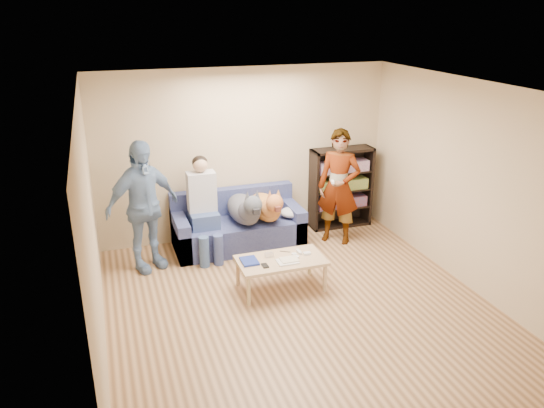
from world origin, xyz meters
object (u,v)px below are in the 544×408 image
object	(u,v)px
bookshelf	(341,186)
person_standing_left	(143,207)
sofa	(237,228)
person_seated	(203,204)
dog_gray	(245,209)
coffee_table	(281,262)
person_standing_right	(339,187)
dog_tan	(267,207)
camera_silver	(269,255)
notebook_blue	(249,261)

from	to	relation	value
bookshelf	person_standing_left	bearing A→B (deg)	-170.00
sofa	person_seated	world-z (taller)	person_seated
person_standing_left	dog_gray	world-z (taller)	person_standing_left
dog_gray	coffee_table	distance (m)	1.30
person_standing_left	sofa	distance (m)	1.55
person_standing_left	coffee_table	distance (m)	2.00
person_standing_left	person_standing_right	bearing A→B (deg)	-24.59
person_standing_left	sofa	xyz separation A→B (m)	(1.38, 0.33, -0.62)
sofa	dog_gray	xyz separation A→B (m)	(0.07, -0.20, 0.37)
dog_tan	bookshelf	world-z (taller)	bookshelf
person_seated	dog_gray	xyz separation A→B (m)	(0.60, -0.08, -0.12)
camera_silver	bookshelf	bearing A→B (deg)	42.23
person_standing_right	dog_gray	size ratio (longest dim) A/B	1.39
person_seated	bookshelf	distance (m)	2.35
notebook_blue	dog_gray	bearing A→B (deg)	76.36
person_standing_left	dog_gray	distance (m)	1.48
bookshelf	dog_tan	bearing A→B (deg)	-163.31
sofa	dog_tan	bearing A→B (deg)	-24.51
notebook_blue	bookshelf	size ratio (longest dim) A/B	0.20
notebook_blue	dog_gray	xyz separation A→B (m)	(0.29, 1.22, 0.22)
camera_silver	notebook_blue	bearing A→B (deg)	-165.96
dog_gray	bookshelf	size ratio (longest dim) A/B	0.97
dog_gray	coffee_table	size ratio (longest dim) A/B	1.15
camera_silver	bookshelf	world-z (taller)	bookshelf
dog_gray	dog_tan	xyz separation A→B (m)	(0.33, 0.02, -0.01)
dog_gray	coffee_table	xyz separation A→B (m)	(0.11, -1.27, -0.28)
notebook_blue	sofa	world-z (taller)	sofa
coffee_table	person_standing_right	bearing A→B (deg)	40.90
notebook_blue	coffee_table	distance (m)	0.41
notebook_blue	coffee_table	size ratio (longest dim) A/B	0.24
person_standing_right	person_seated	size ratio (longest dim) A/B	1.19
coffee_table	bookshelf	distance (m)	2.37
notebook_blue	dog_tan	bearing A→B (deg)	63.07
person_standing_left	person_seated	xyz separation A→B (m)	(0.85, 0.20, -0.13)
person_standing_left	person_seated	world-z (taller)	person_standing_left
person_standing_left	camera_silver	size ratio (longest dim) A/B	16.43
person_standing_right	person_seated	xyz separation A→B (m)	(-2.01, 0.20, -0.10)
dog_gray	notebook_blue	bearing A→B (deg)	-103.64
bookshelf	camera_silver	bearing A→B (deg)	-137.77
coffee_table	bookshelf	bearing A→B (deg)	46.37
person_seated	bookshelf	size ratio (longest dim) A/B	1.13
sofa	dog_gray	bearing A→B (deg)	-69.97
sofa	bookshelf	xyz separation A→B (m)	(1.80, 0.23, 0.40)
bookshelf	person_seated	bearing A→B (deg)	-171.18
notebook_blue	person_seated	distance (m)	1.37
person_standing_left	notebook_blue	distance (m)	1.66
notebook_blue	coffee_table	xyz separation A→B (m)	(0.40, -0.05, -0.06)
sofa	person_standing_right	bearing A→B (deg)	-12.45
person_seated	dog_tan	world-z (taller)	person_seated
person_standing_left	sofa	world-z (taller)	person_standing_left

